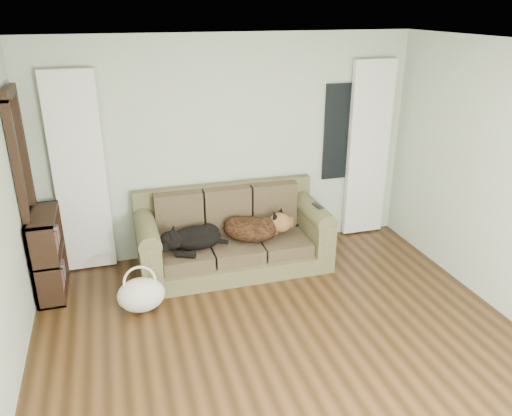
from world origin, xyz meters
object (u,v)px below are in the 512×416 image
object	(u,v)px
dog_black_lab	(193,237)
dog_shepherd	(253,228)
sofa	(233,232)
bookshelf	(48,250)
tote_bag	(141,296)

from	to	relation	value
dog_black_lab	dog_shepherd	distance (m)	0.71
sofa	bookshelf	distance (m)	1.99
dog_black_lab	tote_bag	world-z (taller)	dog_black_lab
sofa	dog_shepherd	distance (m)	0.24
dog_shepherd	bookshelf	world-z (taller)	bookshelf
dog_black_lab	bookshelf	xyz separation A→B (m)	(-1.52, 0.09, 0.02)
dog_black_lab	tote_bag	distance (m)	0.89
tote_bag	dog_black_lab	bearing A→B (deg)	40.18
dog_black_lab	bookshelf	distance (m)	1.52
dog_shepherd	bookshelf	size ratio (longest dim) A/B	0.72
sofa	bookshelf	world-z (taller)	bookshelf
sofa	dog_black_lab	xyz separation A→B (m)	(-0.48, -0.07, 0.03)
tote_bag	bookshelf	bearing A→B (deg)	144.74
sofa	tote_bag	size ratio (longest dim) A/B	4.53
sofa	tote_bag	xyz separation A→B (m)	(-1.11, -0.61, -0.29)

